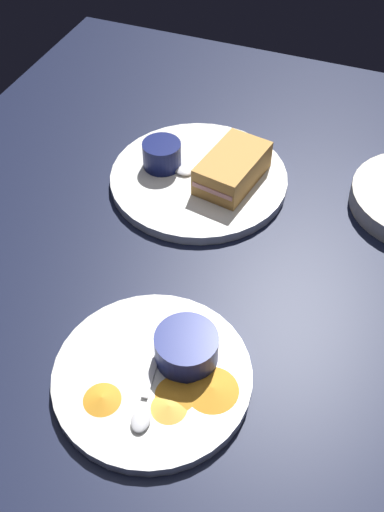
# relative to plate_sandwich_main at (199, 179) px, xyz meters

# --- Properties ---
(ground_plane) EXTENTS (1.10, 1.10, 0.03)m
(ground_plane) POSITION_rel_plate_sandwich_main_xyz_m (0.09, 0.09, -0.02)
(ground_plane) COLOR black
(plate_sandwich_main) EXTENTS (0.29, 0.29, 0.02)m
(plate_sandwich_main) POSITION_rel_plate_sandwich_main_xyz_m (0.00, 0.00, 0.00)
(plate_sandwich_main) COLOR silver
(plate_sandwich_main) RESTS_ON ground_plane
(sandwich_half_near) EXTENTS (0.14, 0.10, 0.05)m
(sandwich_half_near) POSITION_rel_plate_sandwich_main_xyz_m (-0.01, 0.05, 0.03)
(sandwich_half_near) COLOR #C68C42
(sandwich_half_near) RESTS_ON plate_sandwich_main
(ramekin_dark_sauce) EXTENTS (0.06, 0.06, 0.04)m
(ramekin_dark_sauce) POSITION_rel_plate_sandwich_main_xyz_m (-0.00, -0.07, 0.03)
(ramekin_dark_sauce) COLOR #0C144C
(ramekin_dark_sauce) RESTS_ON plate_sandwich_main
(spoon_by_dark_ramekin) EXTENTS (0.03, 0.10, 0.01)m
(spoon_by_dark_ramekin) POSITION_rel_plate_sandwich_main_xyz_m (0.01, -0.01, 0.01)
(spoon_by_dark_ramekin) COLOR silver
(spoon_by_dark_ramekin) RESTS_ON plate_sandwich_main
(plate_chips_companion) EXTENTS (0.24, 0.24, 0.02)m
(plate_chips_companion) POSITION_rel_plate_sandwich_main_xyz_m (0.37, 0.08, 0.00)
(plate_chips_companion) COLOR silver
(plate_chips_companion) RESTS_ON ground_plane
(ramekin_light_gravy) EXTENTS (0.08, 0.08, 0.04)m
(ramekin_light_gravy) POSITION_rel_plate_sandwich_main_xyz_m (0.33, 0.11, 0.03)
(ramekin_light_gravy) COLOR navy
(ramekin_light_gravy) RESTS_ON plate_chips_companion
(spoon_by_gravy_ramekin) EXTENTS (0.10, 0.03, 0.01)m
(spoon_by_gravy_ramekin) POSITION_rel_plate_sandwich_main_xyz_m (0.42, 0.09, 0.01)
(spoon_by_gravy_ramekin) COLOR silver
(spoon_by_gravy_ramekin) RESTS_ON plate_chips_companion
(plantain_chip_scatter) EXTENTS (0.14, 0.19, 0.01)m
(plantain_chip_scatter) POSITION_rel_plate_sandwich_main_xyz_m (0.38, 0.12, 0.01)
(plantain_chip_scatter) COLOR orange
(plantain_chip_scatter) RESTS_ON plate_chips_companion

